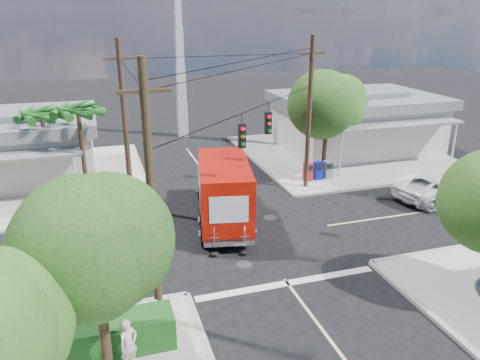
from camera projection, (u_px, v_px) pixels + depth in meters
name	position (u px, v px, depth m)	size (l,w,h in m)	color
ground	(252.00, 236.00, 22.46)	(120.00, 120.00, 0.00)	black
sidewalk_ne	(342.00, 154.00, 35.26)	(14.12, 14.12, 0.14)	#ACA79C
sidewalk_nw	(31.00, 184.00, 29.12)	(14.12, 14.12, 0.14)	#ACA79C
road_markings	(263.00, 250.00, 21.13)	(32.00, 32.00, 0.01)	beige
building_ne	(356.00, 120.00, 35.93)	(11.80, 10.20, 4.50)	silver
building_nw	(9.00, 145.00, 29.50)	(10.80, 10.20, 4.30)	beige
radio_tower	(181.00, 70.00, 38.62)	(0.80, 0.80, 17.00)	silver
tree_sw_front	(95.00, 249.00, 12.24)	(3.88, 3.78, 6.03)	#422D1C
tree_ne_front	(328.00, 104.00, 28.93)	(4.21, 4.14, 6.66)	#422D1C
tree_ne_back	(347.00, 105.00, 31.83)	(3.77, 3.66, 5.82)	#422D1C
palm_nw_front	(78.00, 112.00, 25.35)	(3.01, 3.08, 5.59)	#422D1C
palm_nw_back	(42.00, 116.00, 26.26)	(3.01, 3.08, 5.19)	#422D1C
utility_poles	(210.00, 137.00, 21.86)	(12.00, 10.68, 9.00)	#473321
picket_fence	(79.00, 326.00, 15.00)	(5.94, 0.06, 1.00)	silver
hedge_sw	(72.00, 343.00, 14.22)	(6.20, 1.20, 1.10)	#164C17
vending_boxes	(318.00, 170.00, 29.62)	(1.90, 0.50, 1.10)	#A21D19
delivery_truck	(223.00, 190.00, 23.64)	(3.76, 7.98, 3.33)	black
parked_car	(437.00, 187.00, 26.74)	(2.47, 5.36, 1.49)	silver
pedestrian	(129.00, 344.00, 13.73)	(0.61, 0.40, 1.67)	beige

